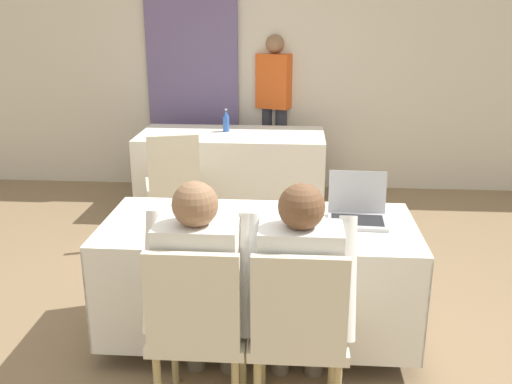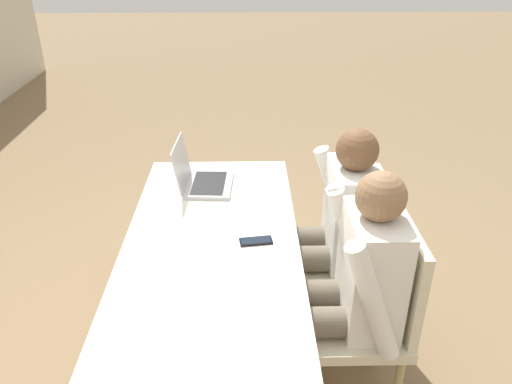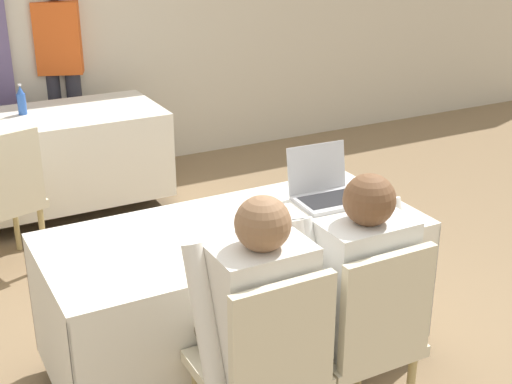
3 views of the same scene
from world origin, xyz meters
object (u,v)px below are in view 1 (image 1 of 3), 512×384
(cell_phone, at_px, (254,237))
(water_bottle, at_px, (226,121))
(chair_near_right, at_px, (298,328))
(person_checkered_shirt, at_px, (201,282))
(laptop, at_px, (357,212))
(person_white_shirt, at_px, (299,285))
(chair_near_left, at_px, (198,324))
(chair_far_spare, at_px, (173,181))
(person_red_shirt, at_px, (274,102))

(cell_phone, relative_size, water_bottle, 0.72)
(chair_near_right, distance_m, person_checkered_shirt, 0.49)
(laptop, relative_size, person_checkered_shirt, 0.29)
(person_white_shirt, bearing_deg, laptop, -115.10)
(person_checkered_shirt, distance_m, person_white_shirt, 0.45)
(chair_near_right, bearing_deg, laptop, -112.14)
(person_white_shirt, bearing_deg, chair_near_left, 12.95)
(chair_near_left, bearing_deg, water_bottle, -85.46)
(laptop, xyz_separation_m, chair_near_right, (-0.32, -0.79, -0.27))
(chair_far_spare, distance_m, person_checkered_shirt, 2.15)
(laptop, distance_m, person_checkered_shirt, 1.04)
(cell_phone, xyz_separation_m, person_white_shirt, (0.24, -0.40, -0.07))
(person_red_shirt, bearing_deg, water_bottle, -105.24)
(laptop, height_order, cell_phone, laptop)
(water_bottle, height_order, person_red_shirt, person_red_shirt)
(person_checkered_shirt, bearing_deg, person_white_shirt, -180.00)
(laptop, distance_m, chair_near_left, 1.13)
(chair_near_right, xyz_separation_m, person_white_shirt, (0.00, 0.10, 0.16))
(water_bottle, distance_m, chair_near_right, 3.17)
(chair_near_right, bearing_deg, person_white_shirt, -90.00)
(chair_far_spare, bearing_deg, water_bottle, -126.24)
(chair_near_left, relative_size, chair_near_right, 1.00)
(person_white_shirt, bearing_deg, chair_near_right, 90.00)
(cell_phone, height_order, person_white_shirt, person_white_shirt)
(cell_phone, relative_size, chair_far_spare, 0.17)
(cell_phone, xyz_separation_m, chair_far_spare, (-0.79, 1.67, -0.23))
(chair_near_left, height_order, person_red_shirt, person_red_shirt)
(chair_near_left, bearing_deg, person_checkered_shirt, -90.00)
(chair_far_spare, xyz_separation_m, person_checkered_shirt, (0.57, -2.06, 0.16))
(cell_phone, xyz_separation_m, person_red_shirt, (-0.03, 3.18, 0.18))
(water_bottle, distance_m, chair_near_left, 3.10)
(cell_phone, height_order, chair_near_right, chair_near_right)
(laptop, bearing_deg, chair_far_spare, 137.15)
(chair_near_left, bearing_deg, person_white_shirt, -167.05)
(chair_far_spare, xyz_separation_m, person_white_shirt, (1.02, -2.06, 0.16))
(cell_phone, relative_size, chair_near_left, 0.17)
(chair_near_right, bearing_deg, chair_far_spare, -64.76)
(water_bottle, bearing_deg, laptop, -66.07)
(chair_far_spare, bearing_deg, person_red_shirt, -133.01)
(chair_near_left, xyz_separation_m, chair_far_spare, (-0.57, 2.17, 0.00))
(water_bottle, xyz_separation_m, chair_near_right, (0.69, -3.07, -0.32))
(cell_phone, xyz_separation_m, chair_near_right, (0.24, -0.50, -0.23))
(cell_phone, height_order, chair_far_spare, chair_far_spare)
(chair_far_spare, bearing_deg, person_white_shirt, 99.98)
(person_checkered_shirt, bearing_deg, laptop, -138.40)
(person_white_shirt, relative_size, person_red_shirt, 0.74)
(water_bottle, distance_m, chair_far_spare, 1.01)
(water_bottle, distance_m, person_checkered_shirt, 2.98)
(laptop, bearing_deg, chair_near_right, -109.20)
(cell_phone, height_order, water_bottle, water_bottle)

